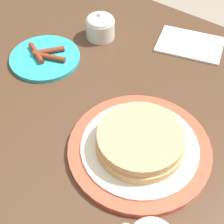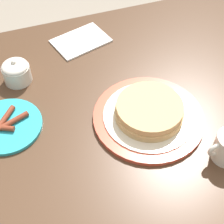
% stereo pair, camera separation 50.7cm
% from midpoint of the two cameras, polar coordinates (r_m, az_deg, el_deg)
% --- Properties ---
extents(dining_table, '(1.55, 0.99, 0.77)m').
position_cam_midpoint_polar(dining_table, '(0.86, -6.63, -10.11)').
color(dining_table, '#4C3321').
rests_on(dining_table, ground_plane).
extents(pancake_plate, '(0.29, 0.29, 0.05)m').
position_cam_midpoint_polar(pancake_plate, '(0.75, -7.86, -5.90)').
color(pancake_plate, '#DB5138').
rests_on(pancake_plate, dining_table).
extents(side_plate_bacon, '(0.18, 0.18, 0.02)m').
position_cam_midpoint_polar(side_plate_bacon, '(0.88, -32.43, -7.00)').
color(side_plate_bacon, '#2DADBC').
rests_on(side_plate_bacon, dining_table).
extents(sugar_bowl, '(0.08, 0.08, 0.08)m').
position_cam_midpoint_polar(sugar_bowl, '(0.95, -29.59, 2.53)').
color(sugar_bowl, silver).
rests_on(sugar_bowl, dining_table).
extents(napkin, '(0.20, 0.16, 0.01)m').
position_cam_midpoint_polar(napkin, '(1.02, -17.22, 8.84)').
color(napkin, white).
rests_on(napkin, dining_table).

